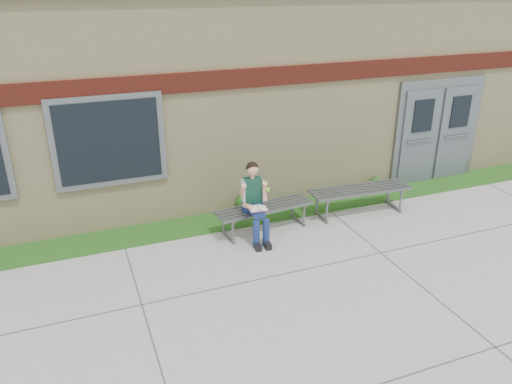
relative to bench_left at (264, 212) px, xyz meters
name	(u,v)px	position (x,y,z in m)	size (l,w,h in m)	color
ground	(344,280)	(0.51, -2.00, -0.36)	(80.00, 80.00, 0.00)	#9E9E99
grass_strip	(277,212)	(0.51, 0.60, -0.35)	(16.00, 0.80, 0.02)	#165418
school_building	(222,76)	(0.51, 3.99, 1.74)	(16.20, 6.22, 4.20)	beige
bench_left	(264,212)	(0.00, 0.00, 0.00)	(1.86, 0.69, 0.47)	slate
bench_right	(360,194)	(2.00, 0.00, 0.03)	(2.02, 0.67, 0.52)	slate
girl	(255,200)	(-0.26, -0.21, 0.36)	(0.48, 0.83, 1.38)	navy
shrub_mid	(245,202)	(-0.06, 0.85, -0.16)	(0.36, 0.36, 0.36)	#165418
shrub_east	(377,183)	(2.99, 0.85, -0.20)	(0.28, 0.28, 0.28)	#165418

